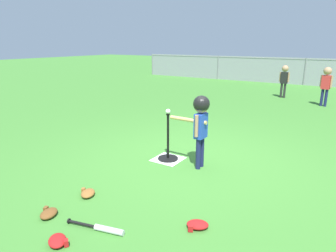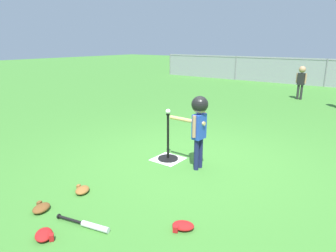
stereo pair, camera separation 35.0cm
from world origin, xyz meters
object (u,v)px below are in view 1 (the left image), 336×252
fielder_deep_right (284,77)px  spare_bat_silver (103,229)px  glove_near_bats (58,241)px  glove_by_plate (88,193)px  batter_child (200,117)px  fielder_deep_center (326,81)px  baseball_on_tee (168,111)px  glove_outfield_drop (49,213)px  batting_tee (168,152)px  glove_tossed_aside (197,225)px

fielder_deep_right → spare_bat_silver: fielder_deep_right is taller
fielder_deep_right → glove_near_bats: fielder_deep_right is taller
fielder_deep_right → glove_near_bats: bearing=-90.4°
glove_by_plate → fielder_deep_right: bearing=86.5°
fielder_deep_right → glove_by_plate: (-0.50, -8.15, -0.65)m
glove_by_plate → batter_child: bearing=63.3°
glove_near_bats → fielder_deep_center: bearing=80.5°
fielder_deep_center → baseball_on_tee: bearing=-105.4°
batter_child → glove_outfield_drop: bearing=-110.8°
spare_bat_silver → fielder_deep_center: bearing=81.6°
batter_child → glove_outfield_drop: batter_child is taller
baseball_on_tee → spare_bat_silver: size_ratio=0.12×
batting_tee → glove_outfield_drop: batting_tee is taller
fielder_deep_right → glove_tossed_aside: size_ratio=4.00×
batting_tee → glove_tossed_aside: batting_tee is taller
baseball_on_tee → glove_near_bats: baseball_on_tee is taller
fielder_deep_center → spare_bat_silver: fielder_deep_center is taller
spare_bat_silver → glove_outfield_drop: 0.69m
fielder_deep_center → spare_bat_silver: 7.88m
glove_by_plate → glove_outfield_drop: size_ratio=1.02×
fielder_deep_center → spare_bat_silver: size_ratio=1.79×
baseball_on_tee → glove_tossed_aside: 1.98m
fielder_deep_center → spare_bat_silver: (-1.15, -7.77, -0.69)m
glove_tossed_aside → glove_outfield_drop: (-1.44, -0.67, 0.00)m
batter_child → batting_tee: bearing=178.4°
batting_tee → spare_bat_silver: bearing=-76.3°
glove_outfield_drop → batter_child: bearing=69.2°
batting_tee → fielder_deep_right: size_ratio=0.70×
fielder_deep_center → glove_outfield_drop: fielder_deep_center is taller
batter_child → spare_bat_silver: bearing=-92.7°
batting_tee → glove_outfield_drop: 2.05m
glove_near_bats → fielder_deep_right: bearing=89.6°
batter_child → baseball_on_tee: bearing=178.4°
fielder_deep_center → glove_near_bats: (-1.36, -8.13, -0.69)m
batting_tee → glove_by_plate: (-0.19, -1.51, -0.09)m
fielder_deep_right → glove_outfield_drop: fielder_deep_right is taller
batting_tee → glove_near_bats: size_ratio=2.74×
batter_child → fielder_deep_center: 5.96m
glove_near_bats → glove_outfield_drop: same height
batter_child → glove_by_plate: size_ratio=3.98×
glove_by_plate → glove_outfield_drop: bearing=-92.1°
fielder_deep_center → glove_by_plate: bearing=-103.8°
batter_child → glove_tossed_aside: bearing=-63.9°
batting_tee → spare_bat_silver: batting_tee is taller
batter_child → fielder_deep_center: (1.06, 5.87, -0.05)m
baseball_on_tee → glove_by_plate: (-0.19, -1.51, -0.75)m
glove_by_plate → baseball_on_tee: bearing=82.7°
glove_tossed_aside → glove_outfield_drop: same height
fielder_deep_center → spare_bat_silver: bearing=-98.4°
batting_tee → baseball_on_tee: size_ratio=10.06×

